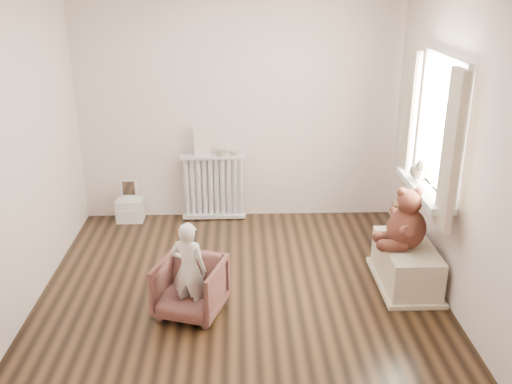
{
  "coord_description": "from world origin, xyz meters",
  "views": [
    {
      "loc": [
        -0.01,
        -4.48,
        2.7
      ],
      "look_at": [
        0.15,
        0.45,
        0.8
      ],
      "focal_mm": 40.0,
      "sensor_mm": 36.0,
      "label": 1
    }
  ],
  "objects_px": {
    "radiator": "(214,187)",
    "teddy_bear": "(407,219)",
    "toy_bench": "(406,264)",
    "plush_cat": "(419,170)",
    "toy_vanity": "(129,198)",
    "child": "(189,270)",
    "armchair": "(190,287)"
  },
  "relations": [
    {
      "from": "plush_cat",
      "to": "child",
      "type": "bearing_deg",
      "value": -151.34
    },
    {
      "from": "toy_vanity",
      "to": "armchair",
      "type": "bearing_deg",
      "value": -66.56
    },
    {
      "from": "plush_cat",
      "to": "toy_vanity",
      "type": "bearing_deg",
      "value": 165.16
    },
    {
      "from": "armchair",
      "to": "plush_cat",
      "type": "xyz_separation_m",
      "value": [
        2.08,
        0.77,
        0.76
      ]
    },
    {
      "from": "teddy_bear",
      "to": "plush_cat",
      "type": "bearing_deg",
      "value": 65.03
    },
    {
      "from": "teddy_bear",
      "to": "toy_bench",
      "type": "bearing_deg",
      "value": 35.43
    },
    {
      "from": "toy_bench",
      "to": "teddy_bear",
      "type": "distance_m",
      "value": 0.47
    },
    {
      "from": "toy_vanity",
      "to": "plush_cat",
      "type": "xyz_separation_m",
      "value": [
        2.93,
        -1.19,
        0.72
      ]
    },
    {
      "from": "radiator",
      "to": "teddy_bear",
      "type": "bearing_deg",
      "value": -41.87
    },
    {
      "from": "child",
      "to": "toy_bench",
      "type": "height_order",
      "value": "child"
    },
    {
      "from": "toy_vanity",
      "to": "teddy_bear",
      "type": "distance_m",
      "value": 3.19
    },
    {
      "from": "teddy_bear",
      "to": "armchair",
      "type": "bearing_deg",
      "value": -167.38
    },
    {
      "from": "toy_bench",
      "to": "armchair",
      "type": "bearing_deg",
      "value": -167.74
    },
    {
      "from": "plush_cat",
      "to": "radiator",
      "type": "bearing_deg",
      "value": 155.34
    },
    {
      "from": "radiator",
      "to": "teddy_bear",
      "type": "distance_m",
      "value": 2.4
    },
    {
      "from": "toy_bench",
      "to": "plush_cat",
      "type": "bearing_deg",
      "value": 67.95
    },
    {
      "from": "radiator",
      "to": "plush_cat",
      "type": "distance_m",
      "value": 2.39
    },
    {
      "from": "armchair",
      "to": "toy_bench",
      "type": "bearing_deg",
      "value": 30.41
    },
    {
      "from": "armchair",
      "to": "teddy_bear",
      "type": "xyz_separation_m",
      "value": [
        1.9,
        0.39,
        0.43
      ]
    },
    {
      "from": "toy_vanity",
      "to": "armchair",
      "type": "distance_m",
      "value": 2.13
    },
    {
      "from": "toy_vanity",
      "to": "armchair",
      "type": "xyz_separation_m",
      "value": [
        0.85,
        -1.96,
        -0.03
      ]
    },
    {
      "from": "armchair",
      "to": "teddy_bear",
      "type": "bearing_deg",
      "value": 29.85
    },
    {
      "from": "armchair",
      "to": "plush_cat",
      "type": "relative_size",
      "value": 1.99
    },
    {
      "from": "child",
      "to": "plush_cat",
      "type": "distance_m",
      "value": 2.31
    },
    {
      "from": "toy_bench",
      "to": "toy_vanity",
      "type": "bearing_deg",
      "value": 151.21
    },
    {
      "from": "child",
      "to": "toy_vanity",
      "type": "bearing_deg",
      "value": -48.93
    },
    {
      "from": "radiator",
      "to": "armchair",
      "type": "relative_size",
      "value": 1.45
    },
    {
      "from": "toy_bench",
      "to": "plush_cat",
      "type": "height_order",
      "value": "plush_cat"
    },
    {
      "from": "plush_cat",
      "to": "teddy_bear",
      "type": "bearing_deg",
      "value": -108.66
    },
    {
      "from": "radiator",
      "to": "child",
      "type": "distance_m",
      "value": 2.04
    },
    {
      "from": "armchair",
      "to": "teddy_bear",
      "type": "distance_m",
      "value": 1.99
    },
    {
      "from": "radiator",
      "to": "toy_vanity",
      "type": "distance_m",
      "value": 0.98
    }
  ]
}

